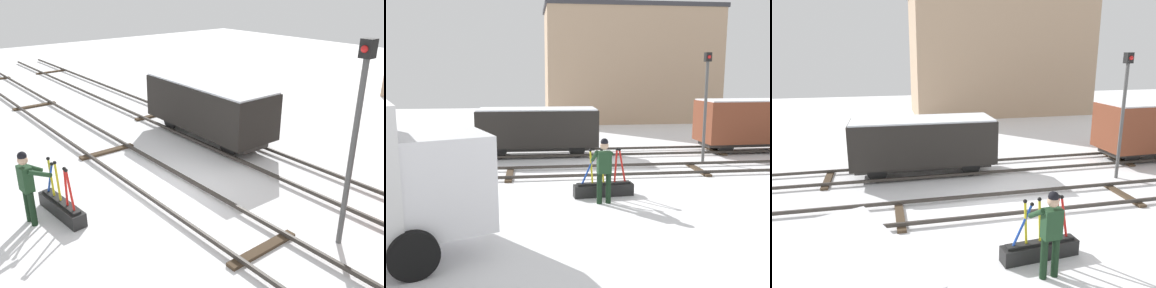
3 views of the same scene
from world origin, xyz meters
TOP-DOWN VIEW (x-y plane):
  - ground_plane at (0.00, 0.00)m, footprint 60.00×60.00m
  - track_main_line at (0.00, 0.00)m, footprint 44.00×1.94m
  - track_siding_near at (0.00, 3.56)m, footprint 44.00×1.94m
  - switch_lever_frame at (-0.60, -2.79)m, footprint 1.82×0.52m
  - rail_worker at (-0.72, -3.47)m, footprint 0.58×0.71m
  - signal_post at (4.37, 1.56)m, footprint 0.24×0.32m
  - apartment_building at (4.92, 17.04)m, footprint 13.07×5.59m
  - freight_car_mid_siding at (-2.42, 3.56)m, footprint 5.23×2.00m

SIDE VIEW (x-z plane):
  - ground_plane at x=0.00m, z-range 0.00..0.00m
  - track_main_line at x=0.00m, z-range 0.02..0.20m
  - track_siding_near at x=0.00m, z-range 0.02..0.20m
  - switch_lever_frame at x=-0.60m, z-range -0.47..0.98m
  - rail_worker at x=-0.72m, z-range 0.14..2.00m
  - freight_car_mid_siding at x=-2.42m, z-range 0.18..2.30m
  - signal_post at x=4.37m, z-range 0.45..4.91m
  - apartment_building at x=4.92m, z-range 0.01..8.60m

